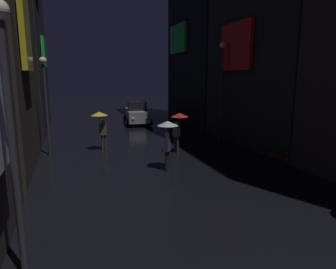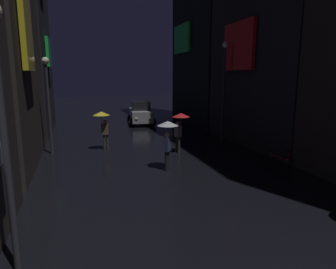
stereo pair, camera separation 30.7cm
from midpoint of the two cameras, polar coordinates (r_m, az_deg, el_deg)
name	(u,v)px [view 1 (the left image)]	position (r m, az deg, el deg)	size (l,w,h in m)	color
building_left_far	(9,26)	(24.54, -28.34, 17.79)	(4.25, 8.31, 14.82)	black
pedestrian_near_crossing_yellow	(101,120)	(16.57, -13.22, 2.70)	(0.90, 0.90, 2.12)	#38332D
pedestrian_midstreet_centre_clear	(168,132)	(12.71, -0.78, 0.53)	(0.90, 0.90, 2.12)	black
pedestrian_midstreet_left_red	(179,122)	(15.57, 1.46, 2.47)	(0.90, 0.90, 2.12)	#38332D
bicycle_parked_at_storefront	(278,160)	(13.93, 19.59, -4.59)	(0.17, 1.82, 0.96)	black
car_distant	(137,113)	(25.48, -6.26, 4.06)	(2.56, 4.29, 1.92)	#99999E
streetlamp_left_near	(9,113)	(6.30, -29.28, 3.67)	(0.36, 0.36, 5.29)	#2D2D33
streetlamp_left_far	(45,94)	(16.21, -22.82, 7.12)	(0.36, 0.36, 4.91)	#2D2D33
streetlamp_right_far	(221,81)	(18.80, 9.64, 10.05)	(0.36, 0.36, 6.01)	#2D2D33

